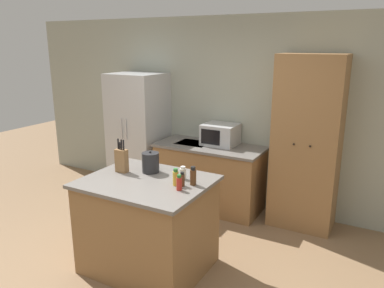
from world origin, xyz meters
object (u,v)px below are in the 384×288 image
Objects in this scene: knife_block at (122,160)px; spice_bottle_short_red at (183,173)px; spice_bottle_pale_salt at (182,179)px; spice_bottle_green_herb at (179,183)px; microwave at (220,134)px; kettle at (151,162)px; fire_extinguisher at (113,170)px; refrigerator at (139,134)px; spice_bottle_amber_oil at (176,178)px; spice_bottle_tall_dark at (193,176)px; pantry_cabinet at (307,144)px.

knife_block reaches higher than spice_bottle_short_red.
spice_bottle_pale_salt reaches higher than spice_bottle_short_red.
spice_bottle_green_herb reaches higher than spice_bottle_pale_salt.
knife_block is 0.67m from spice_bottle_short_red.
microwave reaches higher than spice_bottle_short_red.
fire_extinguisher is (-1.82, 1.49, -0.84)m from kettle.
spice_bottle_amber_oil is at bearing -44.65° from refrigerator.
spice_bottle_pale_salt is at bearing -35.93° from fire_extinguisher.
microwave is 1.71m from knife_block.
knife_block reaches higher than spice_bottle_pale_salt.
knife_block is 2.41m from fire_extinguisher.
spice_bottle_amber_oil is 0.07m from spice_bottle_pale_salt.
spice_bottle_tall_dark is 0.38× the size of fire_extinguisher.
pantry_cabinet is 3.18m from fire_extinguisher.
microwave is at bearing 178.41° from pantry_cabinet.
knife_block reaches higher than microwave.
spice_bottle_amber_oil is at bearing -115.91° from pantry_cabinet.
spice_bottle_tall_dark is at bearing 33.97° from spice_bottle_amber_oil.
spice_bottle_green_herb is at bearing -104.91° from spice_bottle_tall_dark.
pantry_cabinet is at bearing 67.56° from spice_bottle_green_herb.
refrigerator reaches higher than fire_extinguisher.
microwave is 1.58m from spice_bottle_short_red.
spice_bottle_green_herb is at bearing -44.62° from refrigerator.
kettle is (-0.42, 0.19, 0.03)m from spice_bottle_amber_oil.
knife_block is 2.55× the size of spice_bottle_pale_salt.
pantry_cabinet is 1.95m from kettle.
spice_bottle_short_red is at bearing 118.40° from spice_bottle_pale_salt.
spice_bottle_short_red is 0.27× the size of fire_extinguisher.
refrigerator reaches higher than spice_bottle_tall_dark.
kettle reaches higher than spice_bottle_amber_oil.
spice_bottle_short_red is 0.79× the size of spice_bottle_amber_oil.
fire_extinguisher is at bearing 133.71° from knife_block.
spice_bottle_pale_salt is (-0.76, -1.68, -0.05)m from pantry_cabinet.
knife_block is 1.95× the size of spice_bottle_tall_dark.
spice_bottle_green_herb is (0.77, -0.14, -0.06)m from knife_block.
microwave is 2.07m from fire_extinguisher.
spice_bottle_amber_oil is at bearing -146.03° from spice_bottle_tall_dark.
spice_bottle_green_herb is at bearing -37.24° from fire_extinguisher.
knife_block is (-1.51, -1.64, 0.02)m from pantry_cabinet.
microwave is 1.54m from kettle.
spice_bottle_green_herb is at bearing -76.81° from microwave.
fire_extinguisher is (-2.30, 1.67, -0.80)m from spice_bottle_pale_salt.
microwave is 1.76m from spice_bottle_amber_oil.
spice_bottle_green_herb is (0.11, -0.26, 0.01)m from spice_bottle_short_red.
refrigerator is 2.46m from pantry_cabinet.
microwave is 1.97× the size of kettle.
spice_bottle_amber_oil is (-0.82, -1.70, -0.04)m from pantry_cabinet.
knife_block is 0.73× the size of fire_extinguisher.
microwave is (1.30, 0.12, 0.12)m from refrigerator.
spice_bottle_short_red is 0.95× the size of spice_bottle_pale_salt.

